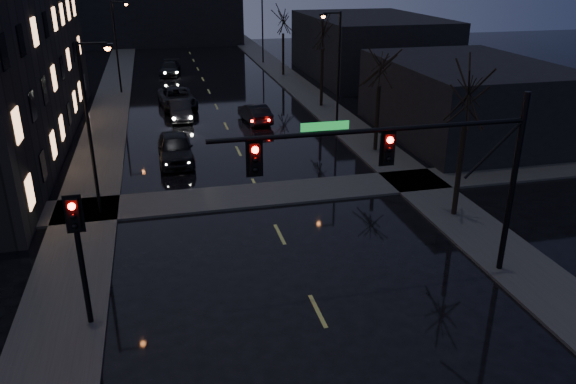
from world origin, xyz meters
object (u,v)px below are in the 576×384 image
oncoming_car_a (175,148)px  oncoming_car_d (170,68)px  oncoming_car_b (180,110)px  lead_car (255,113)px  oncoming_car_c (177,98)px

oncoming_car_a → oncoming_car_d: size_ratio=1.05×
oncoming_car_b → lead_car: size_ratio=1.03×
oncoming_car_b → oncoming_car_d: (-0.04, 18.35, -0.02)m
oncoming_car_d → lead_car: size_ratio=1.13×
oncoming_car_b → oncoming_car_d: size_ratio=0.91×
lead_car → oncoming_car_d: bearing=-83.3°
oncoming_car_c → oncoming_car_b: bearing=-94.7°
oncoming_car_a → oncoming_car_d: bearing=88.0°
oncoming_car_a → oncoming_car_c: (0.82, 13.55, -0.05)m
oncoming_car_b → oncoming_car_d: oncoming_car_b is taller
oncoming_car_a → oncoming_car_b: (0.87, 9.85, -0.14)m
oncoming_car_a → oncoming_car_d: 28.21m
oncoming_car_b → oncoming_car_c: oncoming_car_c is taller
oncoming_car_c → lead_car: (5.36, -5.88, -0.11)m
oncoming_car_d → lead_car: (5.36, -20.53, 0.00)m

